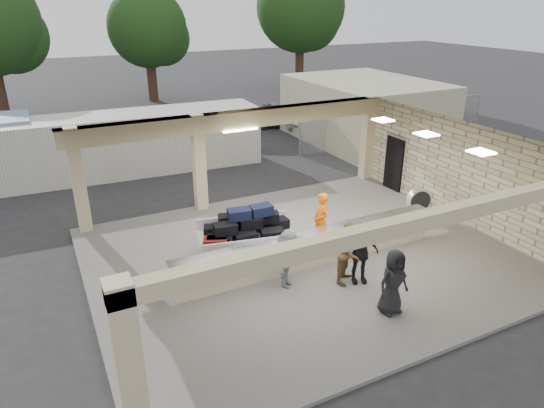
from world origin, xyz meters
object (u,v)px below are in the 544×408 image
passenger_a (349,253)px  car_dark (281,116)px  luggage_cart (246,232)px  baggage_handler (321,220)px  passenger_d (393,282)px  car_white_a (331,117)px  car_white_b (350,114)px  container_white (123,144)px  passenger_b (360,253)px  baggage_counter (312,249)px  passenger_c (288,260)px  drum_fan (419,200)px

passenger_a → car_dark: 17.49m
luggage_cart → baggage_handler: baggage_handler is taller
passenger_d → car_white_a: bearing=59.1°
car_white_b → container_white: 13.94m
passenger_a → passenger_b: size_ratio=0.97×
baggage_counter → car_white_a: size_ratio=1.55×
passenger_a → passenger_c: bearing=126.1°
passenger_c → car_white_a: bearing=11.7°
baggage_counter → car_white_a: (9.08, 13.06, 0.17)m
drum_fan → container_white: (-8.32, 9.43, 0.71)m
luggage_cart → passenger_a: bearing=-37.9°
drum_fan → car_white_b: size_ratio=0.19×
passenger_c → container_white: bearing=57.9°
passenger_d → car_white_a: (8.54, 15.90, -0.18)m
passenger_a → luggage_cart: bearing=92.6°
passenger_b → car_white_a: size_ratio=0.33×
car_white_a → car_white_b: (1.52, 0.26, -0.01)m
passenger_c → car_white_a: 17.18m
car_dark → container_white: 10.87m
passenger_b → container_white: (-3.75, 12.19, 0.33)m
car_white_a → luggage_cart: bearing=121.1°
baggage_handler → car_white_b: baggage_handler is taller
baggage_counter → passenger_a: (0.43, -1.19, 0.36)m
luggage_cart → passenger_a: 3.04m
drum_fan → car_dark: (1.66, 13.67, 0.07)m
car_white_b → car_dark: bearing=68.3°
luggage_cart → car_white_a: size_ratio=0.57×
baggage_counter → baggage_handler: bearing=45.1°
baggage_handler → passenger_a: bearing=-6.4°
luggage_cart → car_white_b: size_ratio=0.64×
drum_fan → car_dark: size_ratio=0.23×
drum_fan → passenger_c: 6.73m
passenger_c → container_white: size_ratio=0.13×
drum_fan → passenger_b: passenger_b is taller
baggage_counter → car_white_a: bearing=55.2°
baggage_counter → passenger_b: 1.56m
baggage_counter → car_dark: bearing=65.5°
drum_fan → container_white: container_white is taller
baggage_handler → passenger_c: baggage_handler is taller
passenger_b → passenger_c: (-1.81, 0.63, -0.07)m
car_dark → luggage_cart: bearing=166.5°
luggage_cart → car_white_b: 17.21m
luggage_cart → passenger_c: (0.37, -1.85, -0.07)m
passenger_d → passenger_c: bearing=126.2°
baggage_counter → passenger_c: bearing=-147.9°
passenger_b → car_dark: size_ratio=0.44×
car_dark → car_white_a: bearing=-114.7°
baggage_counter → passenger_a: 1.32m
luggage_cart → car_white_a: 15.98m
passenger_b → car_dark: bearing=88.3°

